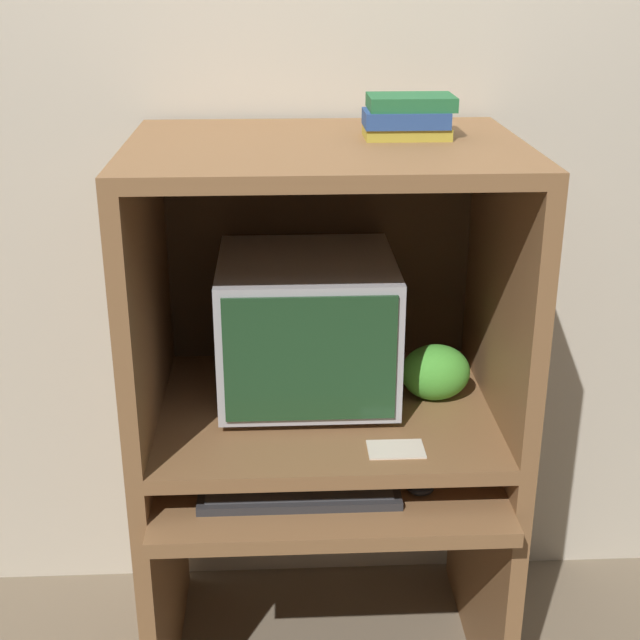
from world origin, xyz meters
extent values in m
cube|color=beige|center=(0.00, 0.73, 1.30)|extent=(6.00, 0.06, 2.60)
cube|color=brown|center=(-0.43, 0.34, 0.33)|extent=(0.04, 0.67, 0.66)
cube|color=brown|center=(0.43, 0.34, 0.33)|extent=(0.04, 0.67, 0.66)
cube|color=brown|center=(0.00, 0.12, 0.64)|extent=(0.82, 0.37, 0.04)
cube|color=brown|center=(-0.43, 0.34, 0.72)|extent=(0.04, 0.67, 0.11)
cube|color=brown|center=(0.43, 0.34, 0.72)|extent=(0.04, 0.67, 0.11)
cube|color=brown|center=(0.00, 0.34, 0.76)|extent=(0.82, 0.67, 0.04)
cube|color=brown|center=(-0.43, 0.34, 1.10)|extent=(0.04, 0.67, 0.66)
cube|color=brown|center=(0.43, 0.34, 1.10)|extent=(0.04, 0.67, 0.66)
cube|color=brown|center=(0.00, 0.34, 1.41)|extent=(0.82, 0.67, 0.04)
cube|color=#48321E|center=(0.00, 0.66, 1.10)|extent=(0.82, 0.01, 0.66)
cylinder|color=#B2B2B7|center=(-0.04, 0.41, 0.78)|extent=(0.24, 0.24, 0.02)
cube|color=#B2B2B7|center=(-0.04, 0.41, 0.96)|extent=(0.43, 0.42, 0.34)
cube|color=#1E4223|center=(-0.04, 0.19, 0.96)|extent=(0.40, 0.01, 0.31)
cube|color=#2D2D30|center=(-0.07, 0.11, 0.67)|extent=(0.46, 0.16, 0.02)
cube|color=#474749|center=(-0.07, 0.11, 0.68)|extent=(0.43, 0.13, 0.01)
ellipsoid|color=black|center=(0.21, 0.10, 0.67)|extent=(0.06, 0.04, 0.03)
ellipsoid|color=green|center=(0.28, 0.36, 0.85)|extent=(0.17, 0.13, 0.14)
cube|color=gold|center=(0.19, 0.38, 1.44)|extent=(0.19, 0.12, 0.03)
cube|color=navy|center=(0.18, 0.38, 1.48)|extent=(0.19, 0.11, 0.04)
cube|color=#236638|center=(0.20, 0.39, 1.51)|extent=(0.19, 0.13, 0.03)
cube|color=beige|center=(0.15, 0.11, 0.78)|extent=(0.13, 0.08, 0.00)
camera|label=1|loc=(-0.11, -1.65, 1.80)|focal=50.00mm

